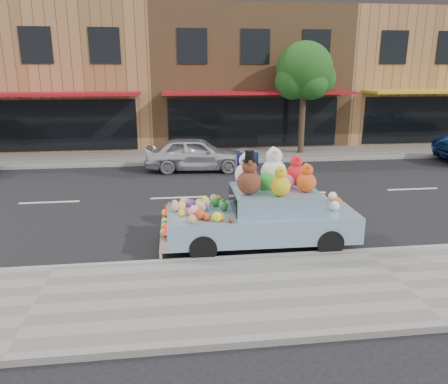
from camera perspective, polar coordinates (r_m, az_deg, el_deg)
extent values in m
plane|color=black|center=(14.71, 9.85, -0.17)|extent=(120.00, 120.00, 0.00)
cube|color=gray|center=(9.10, 22.03, -11.07)|extent=(60.00, 3.00, 0.12)
cube|color=gray|center=(20.82, 4.65, 4.89)|extent=(60.00, 3.00, 0.12)
cube|color=gray|center=(10.29, 18.02, -7.46)|extent=(60.00, 0.12, 0.13)
cube|color=gray|center=(19.39, 5.57, 4.06)|extent=(60.00, 0.12, 0.13)
cube|color=#AB7448|center=(26.13, -20.62, 13.78)|extent=(10.00, 8.00, 7.00)
cube|color=#332D2B|center=(26.32, -21.45, 21.71)|extent=(10.00, 8.00, 0.30)
cube|color=black|center=(22.37, -22.35, 8.00)|extent=(8.50, 0.06, 2.40)
cube|color=#AC0F1C|center=(21.40, -23.36, 11.64)|extent=(9.00, 1.80, 0.12)
cube|color=black|center=(22.24, -23.36, 17.20)|extent=(1.40, 0.06, 1.60)
cube|color=black|center=(21.67, -15.33, 17.96)|extent=(1.40, 0.06, 1.60)
cube|color=olive|center=(25.86, 2.24, 14.73)|extent=(10.00, 8.00, 7.00)
cube|color=#332D2B|center=(26.04, 2.33, 22.78)|extent=(10.00, 8.00, 0.30)
cube|color=black|center=(22.05, 3.93, 9.04)|extent=(8.50, 0.06, 2.40)
cube|color=#AC0F1C|center=(21.06, 4.49, 12.81)|extent=(9.00, 1.80, 0.12)
cube|color=black|center=(21.54, -4.16, 18.47)|extent=(1.40, 0.06, 1.60)
cube|color=black|center=(21.92, 4.12, 18.43)|extent=(1.40, 0.06, 1.60)
cube|color=black|center=(22.70, 11.95, 18.05)|extent=(1.40, 0.06, 1.60)
cube|color=#AB7448|center=(29.23, 22.56, 13.71)|extent=(10.00, 8.00, 7.00)
cube|color=#332D2B|center=(29.39, 23.36, 20.80)|extent=(10.00, 8.00, 0.30)
cube|color=black|center=(25.92, 26.43, 8.46)|extent=(8.50, 0.06, 2.40)
cube|color=black|center=(24.28, 21.33, 17.19)|extent=(1.40, 0.06, 1.60)
cylinder|color=#38281C|center=(21.09, 10.14, 9.07)|extent=(0.28, 0.28, 3.20)
sphere|color=#154513|center=(20.96, 10.45, 15.38)|extent=(2.60, 2.60, 2.60)
sphere|color=#154513|center=(21.47, 11.99, 14.24)|extent=(1.80, 1.80, 1.80)
sphere|color=#154513|center=(20.60, 8.92, 14.05)|extent=(1.60, 1.60, 1.60)
sphere|color=#154513|center=(20.46, 11.44, 13.64)|extent=(1.40, 1.40, 1.40)
sphere|color=#154513|center=(21.45, 9.13, 14.64)|extent=(1.60, 1.60, 1.60)
imported|color=silver|center=(17.70, -3.76, 5.01)|extent=(4.12, 1.92, 1.36)
cylinder|color=black|center=(9.96, 13.64, -6.45)|extent=(0.60, 0.21, 0.60)
cylinder|color=black|center=(11.33, 11.01, -3.52)|extent=(0.60, 0.21, 0.60)
cylinder|color=black|center=(9.40, -2.76, -7.35)|extent=(0.60, 0.21, 0.60)
cylinder|color=black|center=(10.85, -3.30, -4.12)|extent=(0.60, 0.21, 0.60)
cube|color=#86AAC8|center=(10.20, 4.82, -3.98)|extent=(4.33, 1.78, 0.60)
cube|color=#86AAC8|center=(10.09, 6.57, -0.97)|extent=(1.93, 1.53, 0.50)
cube|color=silver|center=(10.08, -7.73, -5.24)|extent=(0.19, 1.78, 0.26)
cube|color=red|center=(9.33, -7.58, -4.89)|extent=(0.06, 0.28, 0.16)
cube|color=red|center=(10.61, -7.46, -2.30)|extent=(0.06, 0.28, 0.16)
cube|color=black|center=(9.93, 1.21, -1.15)|extent=(0.06, 1.30, 0.40)
sphere|color=#512517|center=(9.50, 3.30, 1.27)|extent=(0.53, 0.53, 0.53)
sphere|color=#512517|center=(9.42, 3.33, 3.28)|extent=(0.33, 0.33, 0.33)
sphere|color=#512517|center=(9.28, 3.47, 3.76)|extent=(0.12, 0.12, 0.12)
sphere|color=#512517|center=(9.50, 3.21, 4.05)|extent=(0.12, 0.12, 0.12)
cylinder|color=black|center=(9.39, 3.35, 4.11)|extent=(0.31, 0.31, 0.02)
cylinder|color=black|center=(9.37, 3.36, 4.77)|extent=(0.20, 0.20, 0.22)
sphere|color=#F4E7C2|center=(10.29, 6.51, 2.56)|extent=(0.61, 0.61, 0.61)
sphere|color=#F4E7C2|center=(10.21, 6.57, 4.71)|extent=(0.38, 0.38, 0.38)
sphere|color=#F4E7C2|center=(10.06, 6.78, 5.25)|extent=(0.14, 0.14, 0.14)
sphere|color=#F4E7C2|center=(10.31, 6.42, 5.52)|extent=(0.14, 0.14, 0.14)
sphere|color=#D74714|center=(9.85, 10.72, 1.26)|extent=(0.43, 0.43, 0.43)
sphere|color=#D74714|center=(9.79, 10.81, 2.84)|extent=(0.27, 0.27, 0.27)
sphere|color=#D74714|center=(9.68, 11.00, 3.21)|extent=(0.10, 0.10, 0.10)
sphere|color=#D74714|center=(9.86, 10.67, 3.45)|extent=(0.10, 0.10, 0.10)
sphere|color=red|center=(10.49, 9.37, 2.31)|extent=(0.47, 0.47, 0.47)
sphere|color=red|center=(10.42, 9.44, 3.92)|extent=(0.29, 0.29, 0.29)
sphere|color=red|center=(10.31, 9.63, 4.32)|extent=(0.11, 0.11, 0.11)
sphere|color=red|center=(10.50, 9.31, 4.54)|extent=(0.11, 0.11, 0.11)
sphere|color=silver|center=(10.27, 2.83, 2.35)|extent=(0.51, 0.51, 0.51)
sphere|color=silver|center=(10.20, 2.86, 4.15)|extent=(0.32, 0.32, 0.32)
sphere|color=silver|center=(10.07, 2.98, 4.60)|extent=(0.12, 0.12, 0.12)
sphere|color=silver|center=(10.29, 2.76, 4.84)|extent=(0.12, 0.12, 0.12)
sphere|color=gold|center=(9.45, 7.39, 0.80)|extent=(0.44, 0.44, 0.44)
sphere|color=gold|center=(9.38, 7.45, 2.46)|extent=(0.27, 0.27, 0.27)
sphere|color=gold|center=(9.27, 7.61, 2.86)|extent=(0.10, 0.10, 0.10)
sphere|color=gold|center=(9.45, 7.32, 3.11)|extent=(0.10, 0.10, 0.10)
sphere|color=#217C26|center=(9.93, 5.52, 1.37)|extent=(0.40, 0.40, 0.40)
sphere|color=pink|center=(10.10, 8.23, 1.34)|extent=(0.32, 0.32, 0.32)
sphere|color=beige|center=(9.76, -3.93, -2.37)|extent=(0.21, 0.21, 0.21)
sphere|color=red|center=(9.46, -3.15, -2.93)|extent=(0.22, 0.22, 0.22)
sphere|color=beige|center=(10.39, -2.10, -1.40)|extent=(0.14, 0.14, 0.14)
sphere|color=tan|center=(9.21, -4.20, -3.57)|extent=(0.19, 0.19, 0.19)
sphere|color=white|center=(10.08, -6.05, -2.05)|extent=(0.14, 0.14, 0.14)
sphere|color=pink|center=(10.67, -1.35, -0.81)|extent=(0.19, 0.19, 0.19)
sphere|color=#217C26|center=(10.34, -1.12, -1.26)|extent=(0.22, 0.22, 0.22)
sphere|color=white|center=(10.12, -2.40, -1.68)|extent=(0.21, 0.21, 0.21)
sphere|color=#217C26|center=(10.46, -0.17, -1.29)|extent=(0.14, 0.14, 0.14)
sphere|color=#DF5D15|center=(10.66, -0.72, -0.88)|extent=(0.16, 0.16, 0.16)
sphere|color=white|center=(10.15, -3.14, -1.71)|extent=(0.19, 0.19, 0.19)
sphere|color=#217C26|center=(10.03, -0.04, -1.88)|extent=(0.19, 0.19, 0.19)
sphere|color=tan|center=(10.01, -6.40, -2.02)|extent=(0.19, 0.19, 0.19)
sphere|color=#217C26|center=(9.62, -2.78, -2.85)|extent=(0.14, 0.14, 0.14)
sphere|color=purple|center=(10.27, -4.28, -1.49)|extent=(0.20, 0.20, 0.20)
sphere|color=yellow|center=(9.30, -0.93, -3.26)|extent=(0.21, 0.21, 0.21)
sphere|color=pink|center=(9.66, -4.13, -2.57)|extent=(0.21, 0.21, 0.21)
sphere|color=#DF5D15|center=(9.36, -0.42, -3.26)|extent=(0.17, 0.17, 0.17)
sphere|color=beige|center=(10.36, -0.56, -1.44)|extent=(0.14, 0.14, 0.14)
sphere|color=white|center=(10.43, -5.16, -1.20)|extent=(0.21, 0.21, 0.21)
sphere|color=yellow|center=(10.25, -3.21, -1.45)|extent=(0.22, 0.22, 0.22)
sphere|color=yellow|center=(9.70, -5.61, -2.73)|extent=(0.15, 0.15, 0.15)
sphere|color=#DF5D15|center=(9.81, -4.59, -2.50)|extent=(0.14, 0.14, 0.14)
sphere|color=yellow|center=(10.52, -2.46, -1.07)|extent=(0.19, 0.19, 0.19)
sphere|color=#533317|center=(9.25, 0.94, -3.64)|extent=(0.13, 0.13, 0.13)
sphere|color=pink|center=(10.41, -6.45, -1.44)|extent=(0.15, 0.15, 0.15)
sphere|color=pink|center=(9.99, -5.59, -2.12)|extent=(0.16, 0.16, 0.16)
sphere|color=red|center=(9.39, -2.25, -3.25)|extent=(0.16, 0.16, 0.16)
sphere|color=yellow|center=(10.15, -5.58, -1.74)|extent=(0.19, 0.19, 0.19)
sphere|color=#D8A88C|center=(9.95, -2.83, -1.91)|extent=(0.22, 0.22, 0.22)
sphere|color=yellow|center=(9.89, -7.79, -4.39)|extent=(0.15, 0.15, 0.15)
sphere|color=#217C26|center=(9.77, -7.81, -4.74)|extent=(0.12, 0.12, 0.12)
sphere|color=red|center=(10.17, -7.76, -3.90)|extent=(0.12, 0.12, 0.12)
sphere|color=white|center=(10.19, -7.76, -3.78)|extent=(0.15, 0.15, 0.15)
sphere|color=pink|center=(9.93, -7.79, -4.37)|extent=(0.13, 0.13, 0.13)
sphere|color=yellow|center=(10.74, -7.70, -2.68)|extent=(0.17, 0.17, 0.17)
sphere|color=tan|center=(9.49, -7.85, -5.20)|extent=(0.17, 0.17, 0.17)
sphere|color=#217C26|center=(10.06, -7.77, -4.06)|extent=(0.14, 0.14, 0.14)
sphere|color=red|center=(11.05, 12.61, -0.58)|extent=(0.20, 0.20, 0.20)
sphere|color=white|center=(11.12, 14.01, -0.52)|extent=(0.21, 0.21, 0.21)
sphere|color=white|center=(10.33, 14.25, -1.75)|extent=(0.23, 0.23, 0.23)
sphere|color=purple|center=(10.79, 11.44, -0.84)|extent=(0.22, 0.22, 0.22)
sphere|color=#DF5D15|center=(10.77, 14.53, -1.14)|extent=(0.19, 0.19, 0.19)
sphere|color=yellow|center=(10.85, 12.68, -0.85)|extent=(0.21, 0.21, 0.21)
cylinder|color=#997A54|center=(9.39, -8.27, -8.45)|extent=(0.06, 0.06, 0.17)
sphere|color=#997A54|center=(9.35, -8.30, -7.92)|extent=(0.07, 0.07, 0.07)
cylinder|color=#997A54|center=(9.47, -8.26, -8.23)|extent=(0.06, 0.06, 0.17)
sphere|color=#997A54|center=(9.43, -8.28, -7.70)|extent=(0.07, 0.07, 0.07)
cylinder|color=#997A54|center=(9.55, -8.24, -8.01)|extent=(0.06, 0.06, 0.17)
sphere|color=#997A54|center=(9.51, -8.27, -7.49)|extent=(0.07, 0.07, 0.07)
cylinder|color=#997A54|center=(9.63, -8.23, -7.79)|extent=(0.06, 0.06, 0.17)
sphere|color=#997A54|center=(9.60, -8.25, -7.27)|extent=(0.07, 0.07, 0.07)
cylinder|color=#997A54|center=(9.72, -8.21, -7.58)|extent=(0.06, 0.06, 0.17)
sphere|color=#997A54|center=(9.68, -8.24, -7.07)|extent=(0.07, 0.07, 0.07)
cylinder|color=#997A54|center=(9.80, -8.20, -7.38)|extent=(0.06, 0.06, 0.17)
sphere|color=#997A54|center=(9.76, -8.22, -6.86)|extent=(0.07, 0.07, 0.07)
cylinder|color=#997A54|center=(9.88, -8.19, -7.17)|extent=(0.06, 0.06, 0.17)
sphere|color=#997A54|center=(9.84, -8.21, -6.66)|extent=(0.07, 0.07, 0.07)
cylinder|color=#997A54|center=(9.96, -8.17, -6.97)|extent=(0.06, 0.06, 0.17)
sphere|color=#997A54|center=(9.93, -8.19, -6.47)|extent=(0.07, 0.07, 0.07)
cylinder|color=#997A54|center=(10.04, -8.16, -6.77)|extent=(0.06, 0.06, 0.17)
sphere|color=#997A54|center=(10.01, -8.18, -6.27)|extent=(0.07, 0.07, 0.07)
cylinder|color=#997A54|center=(10.13, -8.15, -6.58)|extent=(0.06, 0.06, 0.17)
sphere|color=#997A54|center=(10.09, -8.17, -6.08)|extent=(0.07, 0.07, 0.07)
cylinder|color=#997A54|center=(10.21, -8.13, -6.39)|extent=(0.06, 0.06, 0.17)
sphere|color=#997A54|center=(10.17, -8.15, -5.89)|extent=(0.07, 0.07, 0.07)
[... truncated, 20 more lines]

